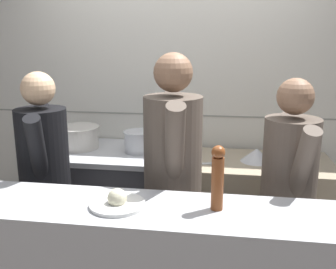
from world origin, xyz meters
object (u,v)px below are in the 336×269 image
oven_range (106,203)px  chef_head_cook (45,180)px  sauce_pot (139,141)px  chefs_knife (194,164)px  chef_line (288,195)px  pepper_mill (218,177)px  stock_pot (78,137)px  plated_dish_appetiser (117,202)px  chef_sous (173,180)px  mixing_bowl_steel (257,155)px

oven_range → chef_head_cook: bearing=-106.5°
sauce_pot → chefs_knife: sauce_pot is taller
sauce_pot → chef_line: 1.24m
oven_range → pepper_mill: bearing=-51.4°
stock_pot → pepper_mill: (1.17, -1.21, 0.16)m
stock_pot → plated_dish_appetiser: stock_pot is taller
chef_sous → chef_line: chef_sous is taller
oven_range → plated_dish_appetiser: 1.42m
sauce_pot → chef_head_cook: (-0.49, -0.65, -0.12)m
stock_pot → chefs_knife: (0.97, -0.18, -0.12)m
stock_pot → chefs_knife: bearing=-10.7°
stock_pot → mixing_bowl_steel: size_ratio=1.44×
chefs_knife → plated_dish_appetiser: size_ratio=1.39×
oven_range → chef_sous: (0.66, -0.69, 0.50)m
chefs_knife → pepper_mill: pepper_mill is taller
mixing_bowl_steel → chef_sous: bearing=-128.4°
plated_dish_appetiser → pepper_mill: 0.50m
oven_range → chefs_knife: size_ratio=2.85×
mixing_bowl_steel → plated_dish_appetiser: size_ratio=0.89×
stock_pot → plated_dish_appetiser: size_ratio=1.29×
chef_line → mixing_bowl_steel: bearing=93.0°
mixing_bowl_steel → oven_range: bearing=180.0°
stock_pot → pepper_mill: bearing=-45.9°
stock_pot → chef_sous: 1.15m
chef_head_cook → chef_line: bearing=-18.0°
plated_dish_appetiser → chefs_knife: bearing=75.2°
sauce_pot → chef_sous: chef_sous is taller
mixing_bowl_steel → chef_line: 0.67m
oven_range → plated_dish_appetiser: size_ratio=3.95×
oven_range → chef_head_cook: size_ratio=0.67×
stock_pot → sauce_pot: size_ratio=1.42×
pepper_mill → plated_dish_appetiser: bearing=-175.3°
chef_head_cook → plated_dish_appetiser: bearing=-58.8°
mixing_bowl_steel → chef_sous: chef_sous is taller
sauce_pot → mixing_bowl_steel: (0.91, 0.00, -0.07)m
chefs_knife → chef_line: chef_line is taller
sauce_pot → chefs_knife: 0.48m
plated_dish_appetiser → pepper_mill: size_ratio=0.86×
oven_range → stock_pot: (-0.23, 0.03, 0.55)m
pepper_mill → chef_line: size_ratio=0.20×
oven_range → sauce_pot: bearing=-1.0°
sauce_pot → chef_line: (1.05, -0.65, -0.12)m
sauce_pot → plated_dish_appetiser: bearing=-82.2°
oven_range → plated_dish_appetiser: bearing=-69.3°
plated_dish_appetiser → chef_sous: size_ratio=0.16×
mixing_bowl_steel → chef_head_cook: bearing=-155.0°
oven_range → sauce_pot: 0.62m
oven_range → pepper_mill: (0.94, -1.17, 0.71)m
mixing_bowl_steel → chefs_knife: bearing=-162.2°
sauce_pot → pepper_mill: (0.65, -1.17, 0.16)m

